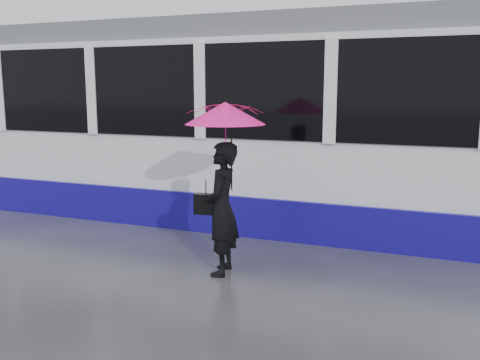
% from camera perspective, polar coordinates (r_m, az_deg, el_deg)
% --- Properties ---
extents(ground, '(90.00, 90.00, 0.00)m').
position_cam_1_polar(ground, '(7.15, -3.57, -8.58)').
color(ground, '#2B2B31').
rests_on(ground, ground).
extents(rails, '(34.00, 1.51, 0.02)m').
position_cam_1_polar(rails, '(9.37, 3.06, -4.03)').
color(rails, '#3F3D38').
rests_on(rails, ground).
extents(tram, '(26.00, 2.56, 3.35)m').
position_cam_1_polar(tram, '(8.71, 14.54, 5.46)').
color(tram, white).
rests_on(tram, ground).
extents(woman, '(0.50, 0.66, 1.62)m').
position_cam_1_polar(woman, '(6.46, -1.95, -3.09)').
color(woman, black).
rests_on(woman, ground).
extents(umbrella, '(1.13, 1.13, 1.09)m').
position_cam_1_polar(umbrella, '(6.30, -1.59, 5.47)').
color(umbrella, '#FA155B').
rests_on(umbrella, ground).
extents(handbag, '(0.31, 0.18, 0.43)m').
position_cam_1_polar(handbag, '(6.56, -3.64, -2.56)').
color(handbag, black).
rests_on(handbag, ground).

